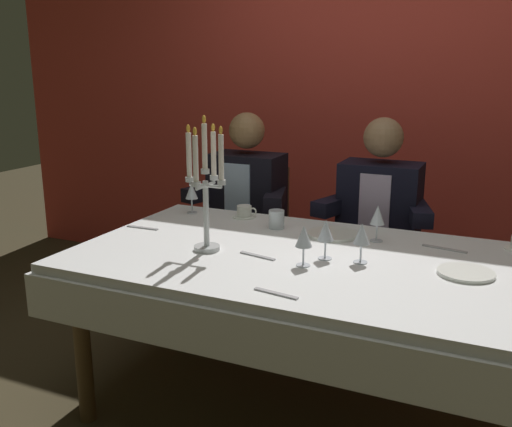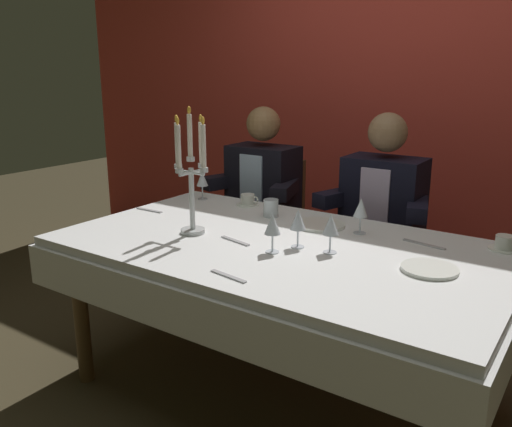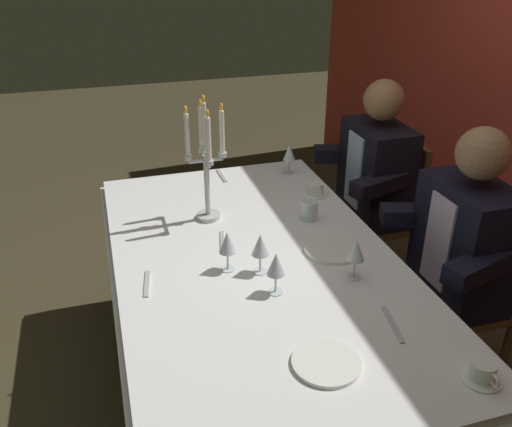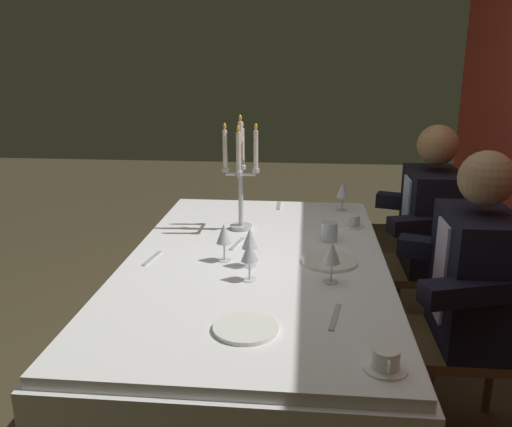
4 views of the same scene
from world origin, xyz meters
The scene contains 20 objects.
ground_plane centered at (0.00, 0.00, 0.00)m, with size 12.00×12.00×0.00m, color #403723.
back_wall centered at (0.00, 1.66, 1.35)m, with size 6.00×0.12×2.70m, color #D13E33.
dining_table centered at (0.00, 0.00, 0.62)m, with size 1.94×1.14×0.74m.
candelabra centered at (-0.40, -0.11, 1.01)m, with size 0.19×0.19×0.57m.
dinner_plate_0 centered at (0.03, 0.32, 0.75)m, with size 0.24×0.24×0.01m, color white.
dinner_plate_1 centered at (0.63, 0.03, 0.75)m, with size 0.21×0.21×0.01m, color white.
wine_glass_0 centered at (0.04, -0.13, 0.85)m, with size 0.07×0.07×0.16m.
wine_glass_1 centered at (0.24, 0.00, 0.85)m, with size 0.07×0.07×0.16m.
wine_glass_2 centered at (-0.78, 0.41, 0.86)m, with size 0.07×0.07×0.16m.
wine_glass_3 centered at (0.23, 0.31, 0.86)m, with size 0.07×0.07×0.16m.
wine_glass_4 centered at (0.10, -0.01, 0.85)m, with size 0.07×0.07×0.16m.
water_tumbler_0 centered at (-0.26, 0.32, 0.78)m, with size 0.08×0.08×0.09m, color silver.
coffee_cup_0 centered at (0.82, 0.44, 0.77)m, with size 0.13×0.12×0.06m.
coffee_cup_1 centered at (-0.48, 0.45, 0.77)m, with size 0.13×0.12×0.06m.
fork_0 centered at (0.05, -0.44, 0.74)m, with size 0.17×0.02×0.01m, color #B7B7BC.
fork_1 centered at (-0.17, -0.10, 0.74)m, with size 0.17×0.02×0.01m, color #B7B7BC.
knife_2 centered at (0.52, 0.31, 0.74)m, with size 0.19×0.02×0.01m, color #B7B7BC.
fork_3 centered at (-0.84, 0.06, 0.74)m, with size 0.17×0.02×0.01m, color #B7B7BC.
seated_diner_0 centered at (-0.67, 0.89, 0.74)m, with size 0.63×0.48×1.24m.
seated_diner_1 centered at (0.12, 0.89, 0.74)m, with size 0.63×0.48×1.24m.
Camera 2 is at (1.14, -1.86, 1.47)m, focal length 37.35 mm.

